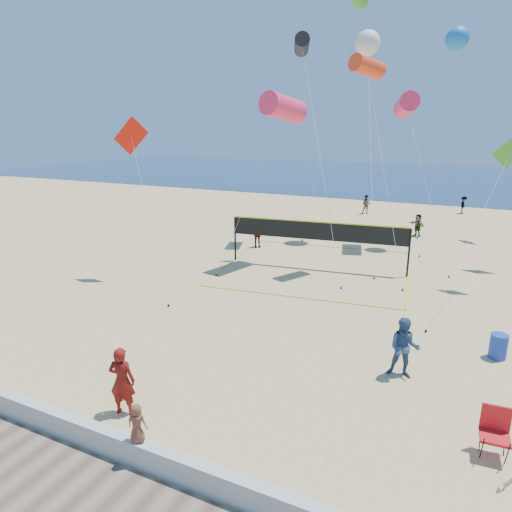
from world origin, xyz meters
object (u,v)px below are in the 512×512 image
at_px(woman, 122,381).
at_px(trash_barrel, 498,346).
at_px(volleyball_net, 317,236).
at_px(camp_chair, 495,429).

relative_size(woman, trash_barrel, 2.30).
bearing_deg(volleyball_net, woman, -98.69).
relative_size(camp_chair, trash_barrel, 1.59).
height_order(trash_barrel, volleyball_net, volleyball_net).
bearing_deg(woman, volleyball_net, -109.40).
height_order(woman, camp_chair, woman).
distance_m(camp_chair, volleyball_net, 14.52).
xyz_separation_m(woman, camp_chair, (8.64, 2.45, -0.27)).
bearing_deg(woman, camp_chair, 178.08).
distance_m(woman, trash_barrel, 11.65).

